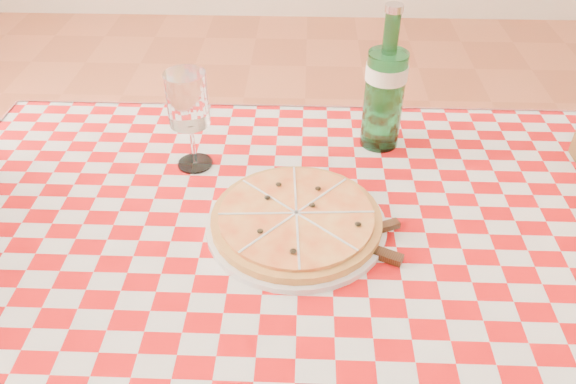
% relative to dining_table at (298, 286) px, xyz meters
% --- Properties ---
extents(dining_table, '(1.20, 0.80, 0.75)m').
position_rel_dining_table_xyz_m(dining_table, '(0.00, 0.00, 0.00)').
color(dining_table, brown).
rests_on(dining_table, ground).
extents(tablecloth, '(1.30, 0.90, 0.01)m').
position_rel_dining_table_xyz_m(tablecloth, '(0.00, 0.00, 0.09)').
color(tablecloth, '#AC0A0C').
rests_on(tablecloth, dining_table).
extents(pizza_plate, '(0.32, 0.32, 0.04)m').
position_rel_dining_table_xyz_m(pizza_plate, '(-0.01, 0.04, 0.12)').
color(pizza_plate, '#B87A3D').
rests_on(pizza_plate, tablecloth).
extents(water_bottle, '(0.09, 0.09, 0.28)m').
position_rel_dining_table_xyz_m(water_bottle, '(0.15, 0.31, 0.24)').
color(water_bottle, '#19662D').
rests_on(water_bottle, tablecloth).
extents(wine_glass, '(0.09, 0.09, 0.19)m').
position_rel_dining_table_xyz_m(wine_glass, '(-0.20, 0.22, 0.19)').
color(wine_glass, silver).
rests_on(wine_glass, tablecloth).
extents(cutlery, '(0.25, 0.21, 0.03)m').
position_rel_dining_table_xyz_m(cutlery, '(0.07, 0.00, 0.11)').
color(cutlery, silver).
rests_on(cutlery, tablecloth).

